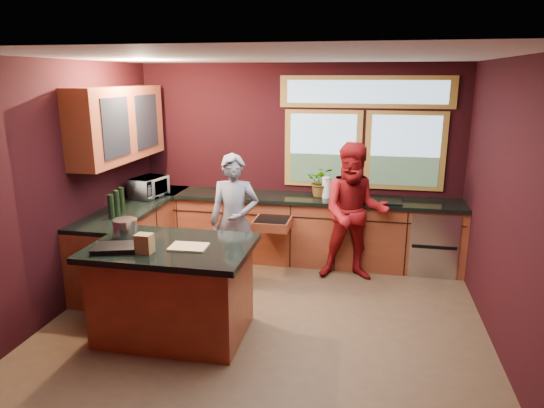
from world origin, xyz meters
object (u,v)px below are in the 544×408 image
(island, at_px, (174,289))
(stock_pot, at_px, (125,228))
(person_grey, at_px, (234,221))
(person_red, at_px, (354,213))
(cutting_board, at_px, (189,247))

(island, relative_size, stock_pot, 6.46)
(island, height_order, person_grey, person_grey)
(person_grey, bearing_deg, person_red, 11.77)
(person_grey, xyz_separation_m, stock_pot, (-0.83, -1.12, 0.21))
(person_grey, relative_size, stock_pot, 6.84)
(person_grey, relative_size, cutting_board, 4.69)
(person_red, bearing_deg, stock_pot, -149.23)
(person_red, relative_size, cutting_board, 5.00)
(person_grey, height_order, person_red, person_red)
(island, bearing_deg, stock_pot, 164.74)
(person_red, height_order, cutting_board, person_red)
(stock_pot, bearing_deg, person_red, 35.69)
(cutting_board, distance_m, stock_pot, 0.78)
(person_red, distance_m, cutting_board, 2.35)
(person_grey, xyz_separation_m, person_red, (1.42, 0.49, 0.05))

